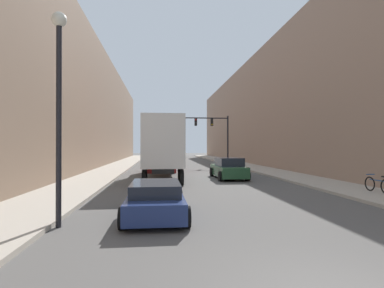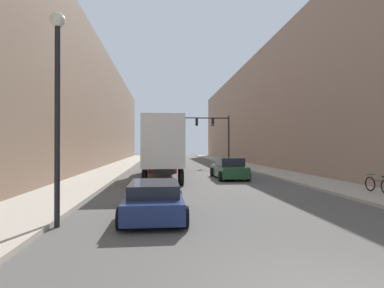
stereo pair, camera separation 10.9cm
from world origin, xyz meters
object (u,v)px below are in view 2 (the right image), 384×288
semi_truck (163,147)px  sedan_car (154,199)px  street_lamp (57,88)px  parked_bicycle (378,185)px  suv_car (229,169)px  traffic_signal_gantry (211,129)px

semi_truck → sedan_car: bearing=-91.6°
street_lamp → parked_bicycle: 14.63m
sedan_car → suv_car: (5.23, 11.40, 0.16)m
sedan_car → traffic_signal_gantry: bearing=76.4°
traffic_signal_gantry → street_lamp: bearing=-108.6°
suv_car → semi_truck: bearing=167.7°
semi_truck → sedan_car: 12.60m
suv_car → sedan_car: bearing=-114.6°
semi_truck → parked_bicycle: bearing=-42.2°
sedan_car → suv_car: 12.54m
traffic_signal_gantry → street_lamp: street_lamp is taller
sedan_car → parked_bicycle: size_ratio=2.44×
suv_car → parked_bicycle: bearing=-56.7°
traffic_signal_gantry → parked_bicycle: bearing=-79.0°
semi_truck → suv_car: semi_truck is taller
parked_bicycle → semi_truck: bearing=137.8°
sedan_car → semi_truck: bearing=88.4°
traffic_signal_gantry → parked_bicycle: 23.51m
semi_truck → traffic_signal_gantry: traffic_signal_gantry is taller
parked_bicycle → suv_car: bearing=123.3°
semi_truck → parked_bicycle: size_ratio=6.58×
sedan_car → parked_bicycle: sedan_car is taller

